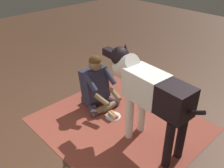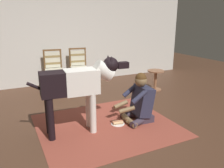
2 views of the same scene
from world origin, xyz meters
name	(u,v)px [view 2 (image 2 of 2)]	position (x,y,z in m)	size (l,w,h in m)	color
ground_plane	(105,125)	(0.00, 0.00, 0.00)	(13.70, 13.70, 0.00)	#4D3021
back_wall	(59,35)	(0.00, 3.01, 1.30)	(7.92, 0.10, 2.60)	beige
area_rug	(107,125)	(0.01, -0.01, 0.00)	(2.21, 1.96, 0.01)	brown
dining_chair_left_of_pair	(53,67)	(-0.28, 2.59, 0.54)	(0.52, 0.52, 0.98)	brown
dining_chair_right_of_pair	(79,65)	(0.39, 2.59, 0.54)	(0.51, 0.52, 0.98)	brown
person_sitting_on_floor	(140,102)	(0.61, -0.10, 0.36)	(0.67, 0.58, 0.86)	#3B303E
large_dog	(78,84)	(-0.46, -0.01, 0.78)	(1.56, 0.39, 1.19)	silver
hot_dog_on_plate	(118,123)	(0.20, -0.06, 0.03)	(0.23, 0.23, 0.06)	white
round_side_table	(155,78)	(1.95, 1.27, 0.30)	(0.41, 0.41, 0.50)	#8D5A3D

